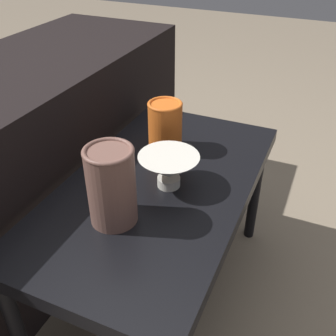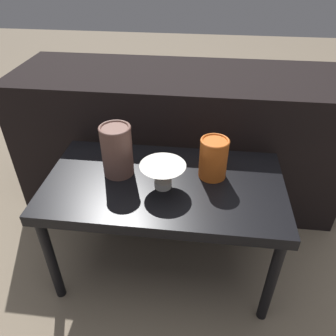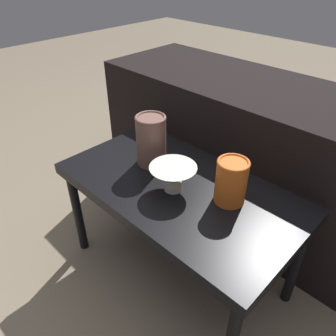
{
  "view_description": "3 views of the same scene",
  "coord_description": "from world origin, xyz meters",
  "views": [
    {
      "loc": [
        -0.75,
        -0.36,
        1.05
      ],
      "look_at": [
        -0.02,
        -0.04,
        0.51
      ],
      "focal_mm": 42.0,
      "sensor_mm": 36.0,
      "label": 1
    },
    {
      "loc": [
        0.12,
        -0.9,
        1.15
      ],
      "look_at": [
        0.02,
        -0.02,
        0.52
      ],
      "focal_mm": 35.0,
      "sensor_mm": 36.0,
      "label": 2
    },
    {
      "loc": [
        0.59,
        -0.65,
        1.12
      ],
      "look_at": [
        -0.02,
        -0.03,
        0.52
      ],
      "focal_mm": 35.0,
      "sensor_mm": 36.0,
      "label": 3
    }
  ],
  "objects": [
    {
      "name": "bowl",
      "position": [
        0.0,
        -0.03,
        0.5
      ],
      "size": [
        0.15,
        0.15,
        0.09
      ],
      "color": "silver",
      "rests_on": "table"
    },
    {
      "name": "vase_colorful_right",
      "position": [
        0.17,
        0.05,
        0.52
      ],
      "size": [
        0.1,
        0.1,
        0.15
      ],
      "color": "orange",
      "rests_on": "table"
    },
    {
      "name": "couch_backdrop",
      "position": [
        0.0,
        0.52,
        0.32
      ],
      "size": [
        1.52,
        0.5,
        0.65
      ],
      "color": "black",
      "rests_on": "ground_plane"
    },
    {
      "name": "vase_textured_left",
      "position": [
        -0.17,
        0.03,
        0.54
      ],
      "size": [
        0.11,
        0.11,
        0.19
      ],
      "color": "brown",
      "rests_on": "table"
    },
    {
      "name": "table",
      "position": [
        0.0,
        0.0,
        0.4
      ],
      "size": [
        0.84,
        0.46,
        0.44
      ],
      "color": "black",
      "rests_on": "ground_plane"
    },
    {
      "name": "ground_plane",
      "position": [
        0.0,
        0.0,
        0.0
      ],
      "size": [
        8.0,
        8.0,
        0.0
      ],
      "primitive_type": "plane",
      "color": "#7F705B"
    }
  ]
}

